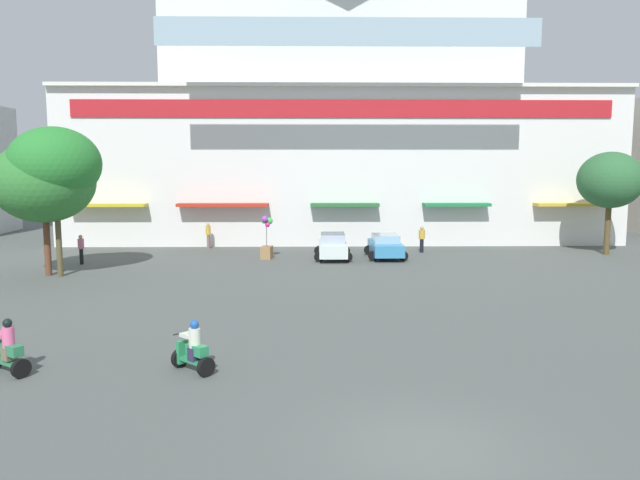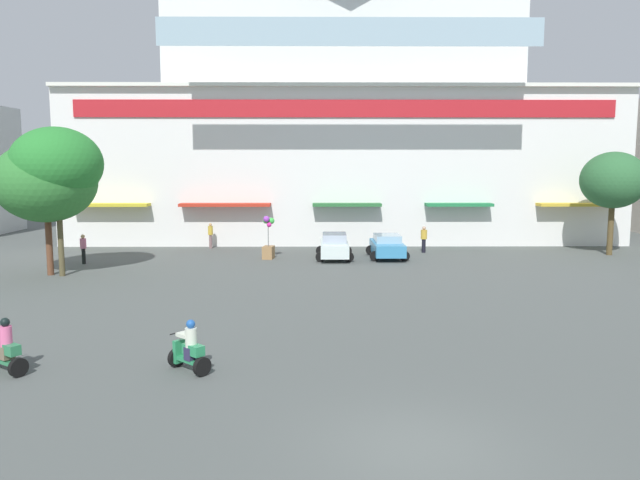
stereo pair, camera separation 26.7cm
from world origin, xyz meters
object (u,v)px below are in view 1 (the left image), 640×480
Objects in this scene: parked_car_1 at (385,246)px; balloon_vendor_cart at (267,240)px; scooter_rider_3 at (7,351)px; plaza_tree_0 at (55,164)px; plaza_tree_2 at (44,182)px; plaza_tree_1 at (610,180)px; pedestrian_0 at (81,247)px; pedestrian_1 at (208,234)px; scooter_rider_0 at (193,350)px; parked_car_0 at (333,246)px; pedestrian_2 at (422,238)px.

parked_car_1 is 1.54× the size of balloon_vendor_cart.
parked_car_1 is at bearing 57.81° from scooter_rider_3.
parked_car_1 is (17.11, 5.78, -4.88)m from plaza_tree_0.
plaza_tree_2 reaches higher than scooter_rider_3.
plaza_tree_1 reaches higher than scooter_rider_3.
pedestrian_0 is at bearing 94.61° from plaza_tree_0.
pedestrian_1 is (-25.25, 3.17, -3.63)m from plaza_tree_1.
plaza_tree_2 is 4.03× the size of pedestrian_0.
pedestrian_0 is (-17.41, -2.02, 0.24)m from parked_car_1.
scooter_rider_0 is at bearing -55.76° from plaza_tree_2.
plaza_tree_0 reaches higher than plaza_tree_1.
scooter_rider_0 is at bearing -102.94° from parked_car_0.
balloon_vendor_cart is (10.01, 5.58, -4.50)m from plaza_tree_0.
parked_car_0 is at bearing -175.49° from parked_car_1.
scooter_rider_3 is at bearing -124.30° from pedestrian_2.
scooter_rider_3 is at bearing -141.29° from plaza_tree_1.
plaza_tree_2 reaches higher than pedestrian_0.
scooter_rider_0 is at bearing -91.93° from balloon_vendor_cart.
parked_car_1 is 2.33× the size of pedestrian_1.
plaza_tree_1 is 3.73× the size of pedestrian_1.
parked_car_0 is at bearing 64.42° from scooter_rider_3.
scooter_rider_3 is (5.04, -14.79, -4.09)m from plaza_tree_2.
parked_car_1 is at bearing 6.63° from pedestrian_0.
scooter_rider_0 is 20.06m from balloon_vendor_cart.
parked_car_0 is at bearing -156.69° from pedestrian_2.
plaza_tree_1 reaches higher than balloon_vendor_cart.
pedestrian_1 is (-8.12, 4.56, 0.22)m from parked_car_0.
pedestrian_0 reaches higher than scooter_rider_0.
parked_car_0 is (13.93, 5.53, -4.85)m from plaza_tree_0.
pedestrian_1 reaches higher than scooter_rider_0.
plaza_tree_1 reaches higher than pedestrian_0.
plaza_tree_0 is 15.75m from parked_car_0.
plaza_tree_1 is 14.52m from parked_car_1.
pedestrian_2 is at bearing 174.46° from plaza_tree_1.
balloon_vendor_cart is (-21.05, -1.33, -3.49)m from plaza_tree_1.
pedestrian_2 is at bearing 14.08° from balloon_vendor_cart.
plaza_tree_1 is 31.73m from pedestrian_0.
plaza_tree_1 is 1.60× the size of parked_car_1.
plaza_tree_0 is at bearing -161.34° from parked_car_1.
pedestrian_1 is at bearing 86.58° from scooter_rider_3.
pedestrian_2 is at bearing -8.47° from pedestrian_1.
plaza_tree_2 is at bearing -162.85° from parked_car_1.
parked_car_0 is (14.63, 5.24, -3.96)m from plaza_tree_2.
plaza_tree_2 is 19.06m from parked_car_1.
plaza_tree_2 is at bearing -96.60° from pedestrian_0.
scooter_rider_3 is 0.60× the size of balloon_vendor_cart.
plaza_tree_2 is 5.14m from pedestrian_0.
balloon_vendor_cart is at bearing -178.42° from parked_car_1.
pedestrian_1 is at bearing 172.84° from plaza_tree_1.
pedestrian_2 is (10.37, 22.48, 0.35)m from scooter_rider_0.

